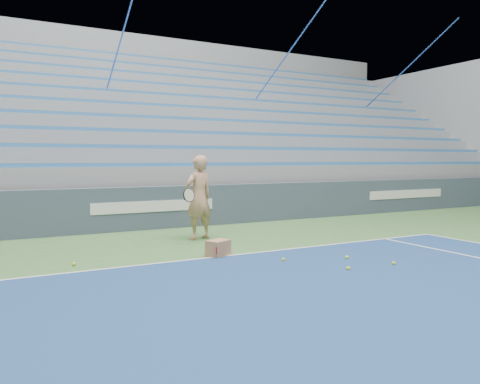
# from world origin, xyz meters

# --- Properties ---
(sponsor_barrier) EXTENTS (30.00, 0.32, 1.10)m
(sponsor_barrier) POSITION_xyz_m (0.00, 15.88, 0.55)
(sponsor_barrier) COLOR #3C495B
(sponsor_barrier) RESTS_ON ground
(bleachers) EXTENTS (31.00, 9.15, 7.30)m
(bleachers) POSITION_xyz_m (0.00, 21.60, 2.36)
(bleachers) COLOR gray
(bleachers) RESTS_ON ground
(tennis_player) EXTENTS (1.00, 0.92, 1.89)m
(tennis_player) POSITION_xyz_m (0.43, 13.86, 0.94)
(tennis_player) COLOR tan
(tennis_player) RESTS_ON ground
(ball_box) EXTENTS (0.49, 0.45, 0.30)m
(ball_box) POSITION_xyz_m (0.02, 11.98, 0.15)
(ball_box) COLOR #A4754F
(ball_box) RESTS_ON ground
(tennis_ball_0) EXTENTS (0.07, 0.07, 0.07)m
(tennis_ball_0) POSITION_xyz_m (1.40, 9.98, 0.03)
(tennis_ball_0) COLOR #D0E52E
(tennis_ball_0) RESTS_ON ground
(tennis_ball_1) EXTENTS (0.07, 0.07, 0.07)m
(tennis_ball_1) POSITION_xyz_m (0.84, 11.03, 0.03)
(tennis_ball_1) COLOR #D0E52E
(tennis_ball_1) RESTS_ON ground
(tennis_ball_2) EXTENTS (0.07, 0.07, 0.07)m
(tennis_ball_2) POSITION_xyz_m (1.96, 10.66, 0.03)
(tennis_ball_2) COLOR #D0E52E
(tennis_ball_2) RESTS_ON ground
(tennis_ball_3) EXTENTS (0.07, 0.07, 0.07)m
(tennis_ball_3) POSITION_xyz_m (2.34, 9.91, 0.03)
(tennis_ball_3) COLOR #D0E52E
(tennis_ball_3) RESTS_ON ground
(tennis_ball_4) EXTENTS (0.07, 0.07, 0.07)m
(tennis_ball_4) POSITION_xyz_m (-2.48, 12.40, 0.03)
(tennis_ball_4) COLOR #D0E52E
(tennis_ball_4) RESTS_ON ground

